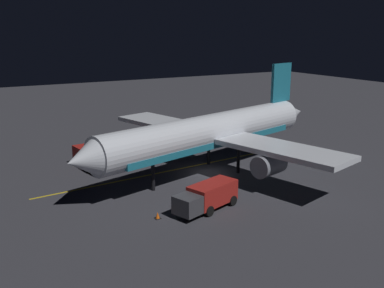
{
  "coord_description": "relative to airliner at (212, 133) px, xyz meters",
  "views": [
    {
      "loc": [
        -38.86,
        24.11,
        15.03
      ],
      "look_at": [
        0.0,
        2.0,
        3.5
      ],
      "focal_mm": 41.46,
      "sensor_mm": 36.0,
      "label": 1
    }
  ],
  "objects": [
    {
      "name": "apron_guide_stripe",
      "position": [
        2.53,
        4.55,
        -4.36
      ],
      "size": [
        2.58,
        28.63,
        0.01
      ],
      "primitive_type": "cube",
      "rotation": [
        0.0,
        0.0,
        0.08
      ],
      "color": "gold",
      "rests_on": "ground_plane"
    },
    {
      "name": "airliner",
      "position": [
        0.0,
        0.0,
        0.0
      ],
      "size": [
        30.37,
        34.04,
        11.09
      ],
      "color": "silver",
      "rests_on": "ground_plane"
    },
    {
      "name": "traffic_cone_under_wing",
      "position": [
        8.01,
        8.18,
        -4.11
      ],
      "size": [
        0.5,
        0.5,
        0.55
      ],
      "color": "#EA590F",
      "rests_on": "ground_plane"
    },
    {
      "name": "catering_truck",
      "position": [
        -8.74,
        5.9,
        -3.17
      ],
      "size": [
        3.92,
        6.66,
        2.25
      ],
      "color": "maroon",
      "rests_on": "ground_plane"
    },
    {
      "name": "ground_crew_worker",
      "position": [
        5.43,
        10.82,
        -3.48
      ],
      "size": [
        0.4,
        0.4,
        1.74
      ],
      "color": "black",
      "rests_on": "ground_plane"
    },
    {
      "name": "traffic_cone_near_right",
      "position": [
        -8.28,
        10.43,
        -4.11
      ],
      "size": [
        0.5,
        0.5,
        0.55
      ],
      "color": "#EA590F",
      "rests_on": "ground_plane"
    },
    {
      "name": "baggage_truck",
      "position": [
        7.33,
        11.03,
        -3.15
      ],
      "size": [
        6.63,
        2.96,
        2.31
      ],
      "color": "maroon",
      "rests_on": "ground_plane"
    },
    {
      "name": "traffic_cone_near_left",
      "position": [
        6.52,
        4.64,
        -4.11
      ],
      "size": [
        0.5,
        0.5,
        0.55
      ],
      "color": "#EA590F",
      "rests_on": "ground_plane"
    },
    {
      "name": "ground_plane",
      "position": [
        -0.14,
        0.55,
        -4.46
      ],
      "size": [
        180.0,
        180.0,
        0.2
      ],
      "primitive_type": "cube",
      "color": "#323238"
    }
  ]
}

